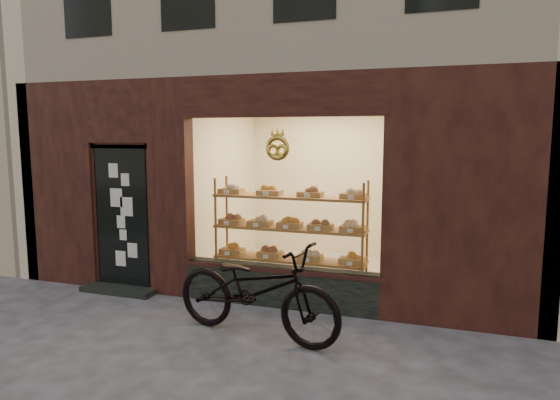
% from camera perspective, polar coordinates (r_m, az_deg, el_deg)
% --- Properties ---
extents(ground, '(90.00, 90.00, 0.00)m').
position_cam_1_polar(ground, '(5.37, -12.51, -18.39)').
color(ground, '#3A393B').
extents(display_shelf, '(2.20, 0.45, 1.70)m').
position_cam_1_polar(display_shelf, '(7.13, 1.12, -4.29)').
color(display_shelf, brown).
rests_on(display_shelf, ground).
extents(bicycle, '(2.23, 1.11, 1.12)m').
position_cam_1_polar(bicycle, '(5.81, -2.78, -10.20)').
color(bicycle, black).
rests_on(bicycle, ground).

